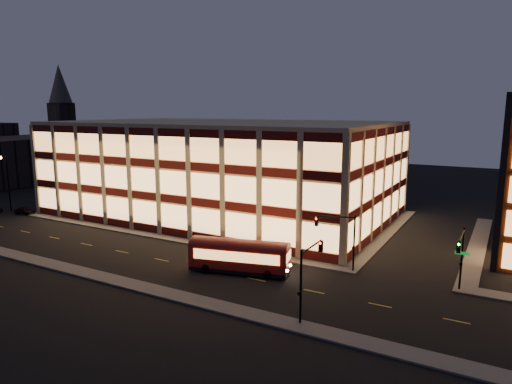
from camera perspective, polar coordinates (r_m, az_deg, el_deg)
The scene contains 15 objects.
ground at distance 58.65m, azimuth -10.82°, elevation -6.08°, with size 200.00×200.00×0.00m, color black.
sidewalk_office_south at distance 61.26m, azimuth -12.38°, elevation -5.36°, with size 54.00×2.00×0.15m, color #514F4C.
sidewalk_office_east at distance 63.45m, azimuth 16.01°, elevation -4.98°, with size 2.00×30.00×0.15m, color #514F4C.
sidewalk_tower_west at distance 62.02m, azimuth 25.98°, elevation -5.99°, with size 2.00×30.00×0.15m, color #514F4C.
sidewalk_near at distance 49.94m, azimuth -20.58°, elevation -9.42°, with size 100.00×2.00×0.15m, color #514F4C.
office_building at distance 72.18m, azimuth -4.14°, elevation 3.03°, with size 50.45×30.45×14.50m.
bg_building_a at distance 116.40m, azimuth -28.91°, elevation 3.43°, with size 18.00×28.00×10.00m, color #2D2621.
church_tower at distance 135.18m, azimuth -22.94°, elevation 6.39°, with size 5.00×5.00×18.00m, color #2D2621.
church_spire at distance 135.14m, azimuth -23.37°, elevation 12.31°, with size 6.00×6.00×10.00m, color #4C473F.
traffic_signal_far at distance 47.00m, azimuth 10.49°, elevation -4.99°, with size 3.79×1.87×6.00m.
traffic_signal_right at distance 44.02m, azimuth 24.24°, elevation -6.81°, with size 1.20×4.37×6.00m.
traffic_signal_near at distance 36.47m, azimuth 6.59°, elevation -9.38°, with size 0.32×4.45×6.00m.
street_lamp_a at distance 83.71m, azimuth -28.70°, elevation 1.56°, with size 0.44×1.22×9.02m.
trolley_bus at distance 46.64m, azimuth -2.09°, elevation -7.77°, with size 10.43×4.91×3.43m.
parked_car_0 at distance 80.75m, azimuth -26.97°, elevation -2.09°, with size 1.39×3.45×1.17m, color black.
Camera 1 is at (36.61, -42.78, 16.39)m, focal length 32.00 mm.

